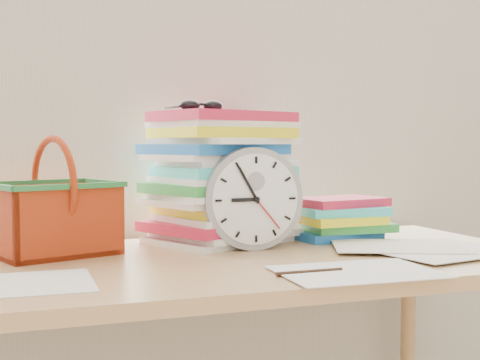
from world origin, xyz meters
name	(u,v)px	position (x,y,z in m)	size (l,w,h in m)	color
curtain	(189,32)	(0.00, 1.98, 1.30)	(2.40, 0.01, 2.50)	beige
desk	(236,290)	(0.00, 1.60, 0.68)	(1.40, 0.70, 0.75)	tan
paper_stack	(221,177)	(0.04, 1.83, 0.91)	(0.34, 0.28, 0.33)	white
clock	(252,199)	(0.07, 1.68, 0.87)	(0.24, 0.24, 0.05)	#949494
sunglasses	(201,106)	(-0.01, 1.82, 1.09)	(0.13, 0.11, 0.03)	black
book_stack	(342,218)	(0.35, 1.77, 0.80)	(0.26, 0.20, 0.11)	white
basket	(53,197)	(-0.38, 1.76, 0.88)	(0.26, 0.20, 0.26)	#C23C12
pen	(310,272)	(0.06, 1.36, 0.75)	(0.01, 0.01, 0.14)	black
scattered_papers	(236,254)	(0.00, 1.60, 0.76)	(1.26, 0.42, 0.02)	white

